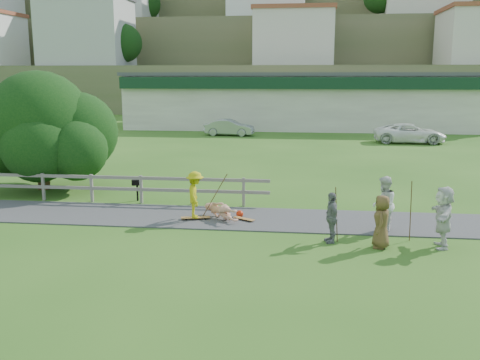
{
  "coord_description": "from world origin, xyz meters",
  "views": [
    {
      "loc": [
        4.26,
        -16.3,
        4.93
      ],
      "look_at": [
        2.02,
        2.0,
        1.28
      ],
      "focal_mm": 40.0,
      "sensor_mm": 36.0,
      "label": 1
    }
  ],
  "objects_px": {
    "skater_rider": "(195,198)",
    "spectator_c": "(382,222)",
    "car_silver": "(229,127)",
    "car_white": "(410,133)",
    "skater_fallen": "(221,211)",
    "spectator_a": "(384,204)",
    "spectator_b": "(331,217)",
    "spectator_d": "(443,217)",
    "bbq": "(137,190)",
    "tree": "(42,149)"
  },
  "relations": [
    {
      "from": "skater_fallen",
      "to": "spectator_a",
      "type": "distance_m",
      "value": 5.42
    },
    {
      "from": "spectator_b",
      "to": "car_white",
      "type": "height_order",
      "value": "spectator_b"
    },
    {
      "from": "skater_fallen",
      "to": "spectator_a",
      "type": "relative_size",
      "value": 0.95
    },
    {
      "from": "spectator_b",
      "to": "spectator_d",
      "type": "distance_m",
      "value": 3.17
    },
    {
      "from": "skater_rider",
      "to": "car_white",
      "type": "height_order",
      "value": "skater_rider"
    },
    {
      "from": "skater_fallen",
      "to": "spectator_a",
      "type": "bearing_deg",
      "value": -50.06
    },
    {
      "from": "bbq",
      "to": "car_white",
      "type": "bearing_deg",
      "value": 44.95
    },
    {
      "from": "skater_fallen",
      "to": "car_white",
      "type": "distance_m",
      "value": 24.68
    },
    {
      "from": "spectator_c",
      "to": "car_silver",
      "type": "distance_m",
      "value": 29.26
    },
    {
      "from": "car_silver",
      "to": "car_white",
      "type": "relative_size",
      "value": 0.79
    },
    {
      "from": "spectator_d",
      "to": "bbq",
      "type": "relative_size",
      "value": 2.14
    },
    {
      "from": "skater_rider",
      "to": "spectator_c",
      "type": "distance_m",
      "value": 6.32
    },
    {
      "from": "tree",
      "to": "bbq",
      "type": "relative_size",
      "value": 8.46
    },
    {
      "from": "tree",
      "to": "bbq",
      "type": "bearing_deg",
      "value": -19.04
    },
    {
      "from": "spectator_b",
      "to": "car_white",
      "type": "distance_m",
      "value": 25.39
    },
    {
      "from": "spectator_d",
      "to": "car_white",
      "type": "bearing_deg",
      "value": 179.39
    },
    {
      "from": "spectator_d",
      "to": "car_silver",
      "type": "bearing_deg",
      "value": -152.23
    },
    {
      "from": "spectator_d",
      "to": "bbq",
      "type": "distance_m",
      "value": 11.51
    },
    {
      "from": "skater_fallen",
      "to": "car_silver",
      "type": "relative_size",
      "value": 0.42
    },
    {
      "from": "spectator_a",
      "to": "car_white",
      "type": "relative_size",
      "value": 0.35
    },
    {
      "from": "bbq",
      "to": "skater_fallen",
      "type": "bearing_deg",
      "value": -42.52
    },
    {
      "from": "skater_rider",
      "to": "spectator_d",
      "type": "distance_m",
      "value": 7.92
    },
    {
      "from": "spectator_a",
      "to": "spectator_d",
      "type": "height_order",
      "value": "spectator_d"
    },
    {
      "from": "spectator_b",
      "to": "spectator_c",
      "type": "distance_m",
      "value": 1.45
    },
    {
      "from": "spectator_b",
      "to": "tree",
      "type": "height_order",
      "value": "tree"
    },
    {
      "from": "tree",
      "to": "spectator_b",
      "type": "bearing_deg",
      "value": -26.78
    },
    {
      "from": "tree",
      "to": "car_silver",
      "type": "bearing_deg",
      "value": 76.67
    },
    {
      "from": "skater_fallen",
      "to": "car_silver",
      "type": "distance_m",
      "value": 25.8
    },
    {
      "from": "skater_rider",
      "to": "spectator_d",
      "type": "relative_size",
      "value": 0.89
    },
    {
      "from": "bbq",
      "to": "spectator_c",
      "type": "bearing_deg",
      "value": -38.7
    },
    {
      "from": "skater_fallen",
      "to": "spectator_c",
      "type": "relative_size",
      "value": 1.1
    },
    {
      "from": "car_white",
      "to": "spectator_d",
      "type": "bearing_deg",
      "value": 172.69
    },
    {
      "from": "spectator_c",
      "to": "car_silver",
      "type": "xyz_separation_m",
      "value": [
        -8.41,
        28.02,
        -0.11
      ]
    },
    {
      "from": "spectator_d",
      "to": "spectator_a",
      "type": "bearing_deg",
      "value": -125.36
    },
    {
      "from": "skater_rider",
      "to": "car_white",
      "type": "xyz_separation_m",
      "value": [
        11.23,
        22.6,
        -0.1
      ]
    },
    {
      "from": "car_silver",
      "to": "skater_rider",
      "type": "bearing_deg",
      "value": -171.13
    },
    {
      "from": "skater_fallen",
      "to": "spectator_d",
      "type": "relative_size",
      "value": 0.94
    },
    {
      "from": "spectator_b",
      "to": "bbq",
      "type": "distance_m",
      "value": 8.64
    },
    {
      "from": "skater_fallen",
      "to": "spectator_c",
      "type": "bearing_deg",
      "value": -67.31
    },
    {
      "from": "skater_fallen",
      "to": "car_silver",
      "type": "bearing_deg",
      "value": 56.01
    },
    {
      "from": "skater_rider",
      "to": "bbq",
      "type": "height_order",
      "value": "skater_rider"
    },
    {
      "from": "spectator_a",
      "to": "car_silver",
      "type": "xyz_separation_m",
      "value": [
        -8.69,
        26.38,
        -0.23
      ]
    },
    {
      "from": "skater_rider",
      "to": "car_silver",
      "type": "relative_size",
      "value": 0.4
    },
    {
      "from": "spectator_a",
      "to": "bbq",
      "type": "bearing_deg",
      "value": -101.17
    },
    {
      "from": "car_silver",
      "to": "tree",
      "type": "bearing_deg",
      "value": 169.98
    },
    {
      "from": "spectator_a",
      "to": "spectator_b",
      "type": "relative_size",
      "value": 1.18
    },
    {
      "from": "spectator_c",
      "to": "car_silver",
      "type": "relative_size",
      "value": 0.39
    },
    {
      "from": "car_white",
      "to": "tree",
      "type": "distance_m",
      "value": 26.33
    },
    {
      "from": "bbq",
      "to": "spectator_b",
      "type": "bearing_deg",
      "value": -41.12
    },
    {
      "from": "skater_fallen",
      "to": "bbq",
      "type": "height_order",
      "value": "bbq"
    }
  ]
}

